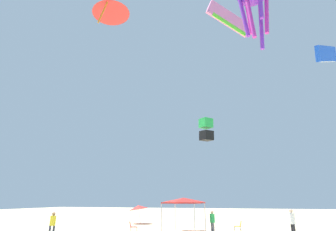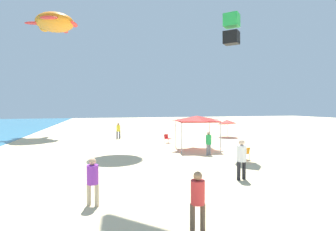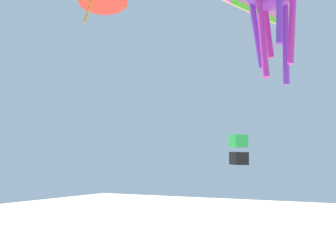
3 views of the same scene
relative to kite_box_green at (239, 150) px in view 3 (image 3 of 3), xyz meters
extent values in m
cylinder|color=orange|center=(7.84, 7.78, 9.75)|extent=(0.99, 0.19, 2.54)
cylinder|color=purple|center=(-4.89, 11.98, 3.93)|extent=(0.33, 0.41, 2.09)
cylinder|color=#E02D9E|center=(-5.22, 11.44, 3.64)|extent=(0.49, 0.24, 2.65)
cylinder|color=purple|center=(-4.91, 10.88, 3.35)|extent=(0.40, 0.50, 3.23)
cylinder|color=#E02D9E|center=(-4.28, 10.87, 3.93)|extent=(0.33, 0.41, 2.09)
cylinder|color=purple|center=(-3.95, 11.41, 3.64)|extent=(0.49, 0.24, 2.65)
cylinder|color=#E02D9E|center=(-4.26, 11.96, 3.35)|extent=(0.40, 0.50, 3.23)
cube|color=green|center=(0.00, 0.00, 0.64)|extent=(1.51, 1.51, 0.99)
cube|color=black|center=(0.00, 0.00, -0.64)|extent=(1.51, 1.51, 0.99)
cube|color=pink|center=(-3.08, 6.13, 7.76)|extent=(3.62, 2.63, 2.54)
cube|color=#66D82D|center=(-3.08, 6.13, 7.22)|extent=(2.63, 2.02, 1.42)
camera|label=1|loc=(-3.09, 24.96, -6.61)|focal=27.76mm
camera|label=2|loc=(-16.59, 9.26, -5.71)|focal=26.38mm
camera|label=3|loc=(-6.24, 23.12, -1.40)|focal=33.84mm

